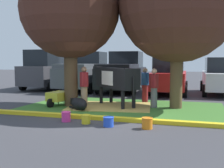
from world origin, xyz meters
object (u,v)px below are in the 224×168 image
(wheelbarrow, at_px, (58,97))
(sedan_red, at_px, (169,76))
(cow_holstein, at_px, (115,78))
(calf_lying, at_px, (79,104))
(shade_tree_left, at_px, (70,9))
(pickup_truck_maroon, at_px, (85,72))
(bucket_pink, at_px, (66,116))
(pickup_truck_black, at_px, (123,73))
(person_visitor_near, at_px, (145,84))
(shade_tree_right, at_px, (178,3))
(person_handler, at_px, (154,87))
(bucket_yellow, at_px, (86,119))
(bucket_blue, at_px, (109,121))
(hatchback_white, at_px, (221,76))
(person_visitor_far, at_px, (84,85))
(bucket_orange, at_px, (147,123))
(suv_dark_grey, at_px, (48,69))

(wheelbarrow, relative_size, sedan_red, 0.37)
(cow_holstein, xyz_separation_m, calf_lying, (-1.05, -1.28, -0.90))
(shade_tree_left, distance_m, pickup_truck_maroon, 6.94)
(wheelbarrow, height_order, bucket_pink, wheelbarrow)
(bucket_pink, xyz_separation_m, pickup_truck_black, (-0.52, 8.81, 0.96))
(person_visitor_near, height_order, sedan_red, sedan_red)
(cow_holstein, relative_size, pickup_truck_black, 0.47)
(calf_lying, distance_m, pickup_truck_maroon, 7.32)
(shade_tree_right, xyz_separation_m, pickup_truck_black, (-3.54, 5.44, -2.90))
(shade_tree_right, xyz_separation_m, cow_holstein, (-2.40, -0.17, -2.87))
(calf_lying, height_order, pickup_truck_maroon, pickup_truck_maroon)
(calf_lying, relative_size, pickup_truck_maroon, 0.22)
(shade_tree_left, relative_size, person_handler, 3.82)
(bucket_pink, height_order, bucket_yellow, bucket_pink)
(shade_tree_right, relative_size, cow_holstein, 2.46)
(shade_tree_left, xyz_separation_m, cow_holstein, (1.71, 0.54, -2.75))
(wheelbarrow, relative_size, bucket_blue, 5.13)
(hatchback_white, bearing_deg, person_handler, -117.64)
(person_visitor_near, distance_m, pickup_truck_black, 4.77)
(person_handler, distance_m, sedan_red, 4.90)
(shade_tree_right, relative_size, pickup_truck_black, 1.15)
(person_visitor_far, bearing_deg, bucket_orange, -42.70)
(suv_dark_grey, bearing_deg, hatchback_white, 0.02)
(sedan_red, bearing_deg, pickup_truck_black, 166.99)
(cow_holstein, xyz_separation_m, bucket_yellow, (0.07, -3.29, -1.00))
(bucket_blue, xyz_separation_m, hatchback_white, (3.60, 8.96, 0.84))
(cow_holstein, xyz_separation_m, hatchback_white, (4.42, 5.51, -0.16))
(shade_tree_right, height_order, wheelbarrow, shade_tree_right)
(bucket_orange, relative_size, hatchback_white, 0.07)
(calf_lying, xyz_separation_m, suv_dark_grey, (-5.18, 6.79, 1.03))
(suv_dark_grey, bearing_deg, bucket_blue, -51.81)
(person_visitor_far, distance_m, pickup_truck_black, 6.21)
(person_visitor_far, distance_m, bucket_yellow, 3.03)
(pickup_truck_black, bearing_deg, suv_dark_grey, -178.85)
(cow_holstein, xyz_separation_m, wheelbarrow, (-2.25, -0.66, -0.75))
(cow_holstein, bearing_deg, wheelbarrow, -163.65)
(cow_holstein, relative_size, person_visitor_far, 1.58)
(shade_tree_right, xyz_separation_m, bucket_orange, (-0.50, -3.55, -3.85))
(cow_holstein, distance_m, wheelbarrow, 2.47)
(pickup_truck_black, bearing_deg, hatchback_white, -1.01)
(bucket_pink, bearing_deg, bucket_yellow, -7.21)
(bucket_pink, relative_size, suv_dark_grey, 0.07)
(person_handler, xyz_separation_m, pickup_truck_black, (-2.70, 5.55, 0.29))
(person_visitor_far, bearing_deg, bucket_blue, -55.92)
(bucket_blue, height_order, suv_dark_grey, suv_dark_grey)
(person_visitor_far, distance_m, bucket_blue, 3.52)
(shade_tree_left, xyz_separation_m, wheelbarrow, (-0.54, -0.12, -3.51))
(wheelbarrow, distance_m, pickup_truck_maroon, 6.38)
(person_handler, bearing_deg, bucket_pink, -123.78)
(bucket_pink, relative_size, bucket_yellow, 1.07)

